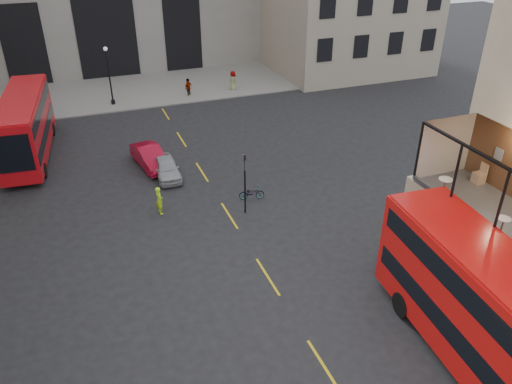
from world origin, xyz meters
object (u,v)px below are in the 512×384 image
object	(u,v)px
bus_near	(502,324)
pedestrian_d	(233,81)
bus_far	(25,123)
car_a	(167,168)
traffic_light_near	(245,176)
pedestrian_c	(188,88)
car_b	(150,157)
bicycle	(252,193)
street_lamp_b	(110,80)
pedestrian_b	(45,102)
cyclist	(159,200)
cafe_table_mid	(503,223)
cafe_table_far	(445,184)
cafe_chair_d	(479,177)

from	to	relation	value
bus_near	pedestrian_d	xyz separation A→B (m)	(2.20, 36.82, -1.82)
bus_far	car_a	distance (m)	11.07
bus_near	traffic_light_near	bearing A→B (deg)	107.09
pedestrian_c	car_a	bearing A→B (deg)	32.08
car_b	bicycle	size ratio (longest dim) A/B	2.84
street_lamp_b	car_b	world-z (taller)	street_lamp_b
bicycle	pedestrian_b	size ratio (longest dim) A/B	1.02
pedestrian_c	pedestrian_d	bearing A→B (deg)	144.36
cyclist	cafe_table_mid	size ratio (longest dim) A/B	2.58
cyclist	pedestrian_b	size ratio (longest dim) A/B	1.13
street_lamp_b	car_b	distance (m)	14.00
car_b	pedestrian_b	world-z (taller)	pedestrian_b
traffic_light_near	cafe_table_far	distance (m)	11.05
bicycle	cyclist	world-z (taller)	cyclist
pedestrian_b	car_b	bearing A→B (deg)	-129.32
car_a	pedestrian_c	size ratio (longest dim) A/B	2.15
bus_near	car_b	xyz separation A→B (m)	(-8.60, 22.76, -2.07)
cyclist	pedestrian_d	size ratio (longest dim) A/B	0.88
bicycle	pedestrian_b	xyz separation A→B (m)	(-11.69, 21.45, 0.35)
pedestrian_d	cafe_table_mid	world-z (taller)	cafe_table_mid
car_a	pedestrian_d	xyz separation A→B (m)	(10.06, 15.97, 0.33)
bus_near	cafe_chair_d	distance (m)	7.76
cyclist	cafe_table_mid	xyz separation A→B (m)	(11.14, -13.75, 4.18)
car_a	cyclist	bearing A→B (deg)	-105.58
car_b	cafe_chair_d	xyz separation A→B (m)	(12.67, -16.49, 4.16)
traffic_light_near	bus_near	world-z (taller)	bus_near
street_lamp_b	bus_near	distance (m)	37.85
street_lamp_b	cafe_chair_d	size ratio (longest dim) A/B	5.56
street_lamp_b	pedestrian_d	world-z (taller)	street_lamp_b
cafe_table_far	car_b	bearing A→B (deg)	121.99
cafe_chair_d	traffic_light_near	bearing A→B (deg)	135.69
bus_far	pedestrian_d	xyz separation A→B (m)	(18.57, 9.14, -1.53)
cyclist	bus_near	bearing A→B (deg)	-158.45
traffic_light_near	bus_far	world-z (taller)	bus_far
car_a	car_b	world-z (taller)	car_b
cyclist	pedestrian_b	distance (m)	21.92
bus_near	bus_far	world-z (taller)	bus_near
cafe_chair_d	cyclist	bearing A→B (deg)	142.65
traffic_light_near	car_a	xyz separation A→B (m)	(-3.36, 6.20, -1.78)
bus_far	pedestrian_d	distance (m)	20.75
pedestrian_d	cafe_chair_d	size ratio (longest dim) A/B	2.04
street_lamp_b	bus_near	world-z (taller)	street_lamp_b
street_lamp_b	cyclist	xyz separation A→B (m)	(0.28, -20.23, -1.53)
bicycle	pedestrian_c	size ratio (longest dim) A/B	0.88
car_b	pedestrian_c	distance (m)	15.14
bicycle	cafe_table_far	world-z (taller)	cafe_table_far
cafe_chair_d	bus_near	bearing A→B (deg)	-122.96
cafe_table_far	cafe_chair_d	distance (m)	2.23
bus_far	cafe_table_far	xyz separation A→B (m)	(18.23, -21.67, 2.59)
bus_near	pedestrian_c	distance (m)	36.70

